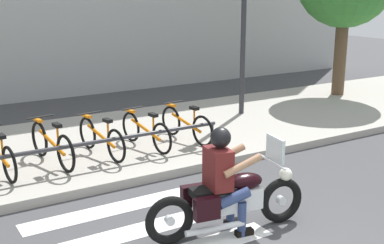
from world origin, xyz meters
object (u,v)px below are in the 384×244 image
(bicycle_4, at_px, (101,138))
(bicycle_5, at_px, (146,131))
(bicycle_6, at_px, (186,124))
(bike_rack, at_px, (61,149))
(bicycle_3, at_px, (52,144))
(street_lamp, at_px, (244,0))
(motorcycle, at_px, (229,200))
(rider, at_px, (224,174))

(bicycle_4, height_order, bicycle_5, bicycle_4)
(bicycle_6, distance_m, bike_rack, 2.73)
(bicycle_3, distance_m, street_lamp, 5.66)
(bicycle_6, bearing_deg, bicycle_3, -179.99)
(bicycle_5, relative_size, bicycle_6, 1.02)
(bike_rack, bearing_deg, street_lamp, 20.15)
(bicycle_5, distance_m, bicycle_6, 0.89)
(bicycle_4, bearing_deg, street_lamp, 17.30)
(bicycle_5, distance_m, street_lamp, 4.18)
(bicycle_6, distance_m, street_lamp, 3.54)
(bicycle_4, height_order, bike_rack, bicycle_4)
(bicycle_5, height_order, bicycle_6, bicycle_6)
(motorcycle, relative_size, rider, 1.55)
(motorcycle, relative_size, bicycle_3, 1.30)
(rider, xyz_separation_m, street_lamp, (3.77, 4.66, 2.01))
(bicycle_3, relative_size, bicycle_6, 1.06)
(bike_rack, bearing_deg, motorcycle, -65.47)
(rider, relative_size, bicycle_4, 0.87)
(bicycle_6, relative_size, street_lamp, 0.34)
(bicycle_4, bearing_deg, motorcycle, -83.16)
(bicycle_3, xyz_separation_m, bicycle_5, (1.78, 0.00, -0.02))
(rider, relative_size, bicycle_3, 0.84)
(bicycle_3, distance_m, bicycle_4, 0.89)
(bicycle_4, distance_m, bike_rack, 1.05)
(bicycle_4, distance_m, street_lamp, 4.89)
(rider, xyz_separation_m, bike_rack, (-1.22, 2.83, -0.25))
(bicycle_3, bearing_deg, bike_rack, -89.94)
(motorcycle, height_order, bicycle_6, motorcycle)
(bike_rack, height_order, street_lamp, street_lamp)
(rider, distance_m, bicycle_5, 3.44)
(bicycle_5, bearing_deg, motorcycle, -98.10)
(rider, relative_size, bike_rack, 0.24)
(motorcycle, bearing_deg, rider, 168.47)
(rider, distance_m, street_lamp, 6.32)
(bicycle_3, bearing_deg, bicycle_6, 0.01)
(rider, height_order, bike_rack, rider)
(motorcycle, xyz_separation_m, bicycle_4, (-0.41, 3.40, 0.03))
(motorcycle, bearing_deg, street_lamp, 51.66)
(bicycle_4, bearing_deg, bike_rack, -148.06)
(rider, bearing_deg, bicycle_3, 109.86)
(bicycle_4, relative_size, bicycle_6, 1.02)
(bicycle_6, bearing_deg, motorcycle, -112.03)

